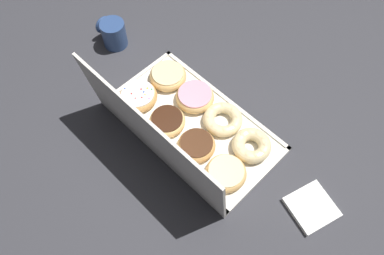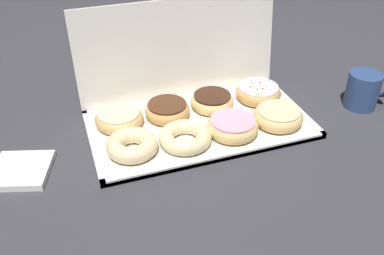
# 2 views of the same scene
# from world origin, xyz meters

# --- Properties ---
(ground_plane) EXTENTS (3.00, 3.00, 0.00)m
(ground_plane) POSITION_xyz_m (0.00, 0.00, 0.00)
(ground_plane) COLOR #333338
(donut_box) EXTENTS (0.52, 0.28, 0.01)m
(donut_box) POSITION_xyz_m (0.00, 0.00, 0.01)
(donut_box) COLOR silver
(donut_box) RESTS_ON ground
(box_lid_open) EXTENTS (0.52, 0.04, 0.26)m
(box_lid_open) POSITION_xyz_m (0.00, 0.16, 0.13)
(box_lid_open) COLOR silver
(box_lid_open) RESTS_ON ground
(cruller_donut_0) EXTENTS (0.11, 0.11, 0.04)m
(cruller_donut_0) POSITION_xyz_m (-0.18, -0.06, 0.03)
(cruller_donut_0) COLOR beige
(cruller_donut_0) RESTS_ON donut_box
(cruller_donut_1) EXTENTS (0.12, 0.12, 0.04)m
(cruller_donut_1) POSITION_xyz_m (-0.06, -0.06, 0.03)
(cruller_donut_1) COLOR beige
(cruller_donut_1) RESTS_ON donut_box
(pink_frosted_donut_2) EXTENTS (0.12, 0.12, 0.04)m
(pink_frosted_donut_2) POSITION_xyz_m (0.06, -0.06, 0.03)
(pink_frosted_donut_2) COLOR #E5B770
(pink_frosted_donut_2) RESTS_ON donut_box
(glazed_ring_donut_3) EXTENTS (0.12, 0.12, 0.04)m
(glazed_ring_donut_3) POSITION_xyz_m (0.18, -0.06, 0.03)
(glazed_ring_donut_3) COLOR #E5B770
(glazed_ring_donut_3) RESTS_ON donut_box
(glazed_ring_donut_4) EXTENTS (0.11, 0.11, 0.03)m
(glazed_ring_donut_4) POSITION_xyz_m (-0.18, 0.06, 0.03)
(glazed_ring_donut_4) COLOR tan
(glazed_ring_donut_4) RESTS_ON donut_box
(chocolate_frosted_donut_5) EXTENTS (0.11, 0.11, 0.04)m
(chocolate_frosted_donut_5) POSITION_xyz_m (-0.06, 0.05, 0.03)
(chocolate_frosted_donut_5) COLOR tan
(chocolate_frosted_donut_5) RESTS_ON donut_box
(chocolate_frosted_donut_6) EXTENTS (0.11, 0.11, 0.04)m
(chocolate_frosted_donut_6) POSITION_xyz_m (0.05, 0.06, 0.03)
(chocolate_frosted_donut_6) COLOR #E5B770
(chocolate_frosted_donut_6) RESTS_ON donut_box
(sprinkle_donut_7) EXTENTS (0.12, 0.12, 0.04)m
(sprinkle_donut_7) POSITION_xyz_m (0.18, 0.06, 0.03)
(sprinkle_donut_7) COLOR tan
(sprinkle_donut_7) RESTS_ON donut_box
(coffee_mug) EXTENTS (0.10, 0.08, 0.09)m
(coffee_mug) POSITION_xyz_m (0.43, -0.04, 0.05)
(coffee_mug) COLOR navy
(coffee_mug) RESTS_ON ground
(napkin_stack) EXTENTS (0.14, 0.14, 0.02)m
(napkin_stack) POSITION_xyz_m (-0.41, -0.04, 0.01)
(napkin_stack) COLOR white
(napkin_stack) RESTS_ON ground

